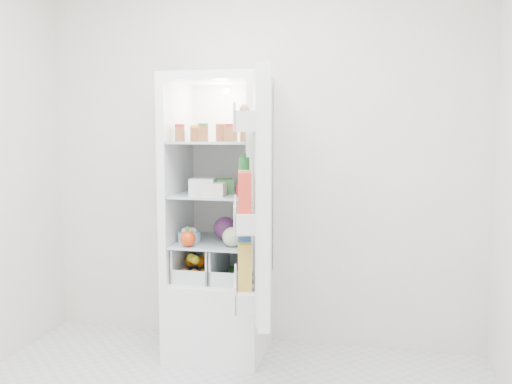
% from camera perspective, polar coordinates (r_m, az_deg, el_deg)
% --- Properties ---
extents(room_walls, '(3.02, 3.02, 2.61)m').
position_cam_1_polar(room_walls, '(2.42, -7.30, 9.29)').
color(room_walls, silver).
rests_on(room_walls, ground).
extents(refrigerator, '(0.60, 0.60, 1.80)m').
position_cam_1_polar(refrigerator, '(3.75, -3.53, -5.94)').
color(refrigerator, white).
rests_on(refrigerator, ground).
extents(shelf_low, '(0.49, 0.53, 0.01)m').
position_cam_1_polar(shelf_low, '(3.68, -3.81, -5.01)').
color(shelf_low, '#AABEC8').
rests_on(shelf_low, refrigerator).
extents(shelf_mid, '(0.49, 0.53, 0.02)m').
position_cam_1_polar(shelf_mid, '(3.63, -3.84, -0.21)').
color(shelf_mid, '#AABEC8').
rests_on(shelf_mid, refrigerator).
extents(shelf_top, '(0.49, 0.53, 0.02)m').
position_cam_1_polar(shelf_top, '(3.61, -3.88, 5.01)').
color(shelf_top, '#AABEC8').
rests_on(shelf_top, refrigerator).
extents(crisper_left, '(0.23, 0.46, 0.22)m').
position_cam_1_polar(crisper_left, '(3.74, -5.61, -6.87)').
color(crisper_left, silver).
rests_on(crisper_left, refrigerator).
extents(crisper_right, '(0.23, 0.46, 0.22)m').
position_cam_1_polar(crisper_right, '(3.68, -1.94, -7.08)').
color(crisper_right, silver).
rests_on(crisper_right, refrigerator).
extents(condiment_jars, '(0.46, 0.34, 0.08)m').
position_cam_1_polar(condiment_jars, '(3.55, -4.31, 5.79)').
color(condiment_jars, '#B21919').
rests_on(condiment_jars, shelf_top).
extents(squeeze_bottle, '(0.06, 0.06, 0.18)m').
position_cam_1_polar(squeeze_bottle, '(3.65, -1.47, 6.55)').
color(squeeze_bottle, white).
rests_on(squeeze_bottle, shelf_top).
extents(tub_white, '(0.17, 0.17, 0.10)m').
position_cam_1_polar(tub_white, '(3.57, -5.32, 0.59)').
color(tub_white, silver).
rests_on(tub_white, shelf_mid).
extents(tub_cream, '(0.14, 0.14, 0.08)m').
position_cam_1_polar(tub_cream, '(3.48, -4.20, 0.28)').
color(tub_cream, beige).
rests_on(tub_cream, shelf_mid).
extents(tin_red, '(0.11, 0.11, 0.06)m').
position_cam_1_polar(tin_red, '(3.48, -1.22, 0.18)').
color(tin_red, red).
rests_on(tin_red, shelf_mid).
extents(foil_tray, '(0.17, 0.13, 0.04)m').
position_cam_1_polar(foil_tray, '(3.78, -3.68, 0.46)').
color(foil_tray, silver).
rests_on(foil_tray, shelf_mid).
extents(tub_green, '(0.15, 0.18, 0.09)m').
position_cam_1_polar(tub_green, '(3.63, -3.14, 0.61)').
color(tub_green, '#429142').
rests_on(tub_green, shelf_mid).
extents(red_cabbage, '(0.15, 0.15, 0.15)m').
position_cam_1_polar(red_cabbage, '(3.71, -3.12, -3.62)').
color(red_cabbage, '#5A1F5C').
rests_on(red_cabbage, shelf_low).
extents(bell_pepper, '(0.09, 0.09, 0.09)m').
position_cam_1_polar(bell_pepper, '(3.51, -6.82, -4.70)').
color(bell_pepper, red).
rests_on(bell_pepper, shelf_low).
extents(mushroom_bowl, '(0.16, 0.16, 0.07)m').
position_cam_1_polar(mushroom_bowl, '(3.64, -6.70, -4.51)').
color(mushroom_bowl, '#8CAED1').
rests_on(mushroom_bowl, shelf_low).
extents(salad_bag, '(0.12, 0.12, 0.12)m').
position_cam_1_polar(salad_bag, '(3.48, -2.39, -4.51)').
color(salad_bag, '#B0C594').
rests_on(salad_bag, shelf_low).
extents(citrus_pile, '(0.20, 0.24, 0.16)m').
position_cam_1_polar(citrus_pile, '(3.70, -5.88, -7.32)').
color(citrus_pile, orange).
rests_on(citrus_pile, refrigerator).
extents(veg_pile, '(0.16, 0.30, 0.10)m').
position_cam_1_polar(veg_pile, '(3.68, -1.87, -7.81)').
color(veg_pile, '#204D19').
rests_on(veg_pile, refrigerator).
extents(fridge_door, '(0.30, 0.60, 1.30)m').
position_cam_1_polar(fridge_door, '(2.99, 0.01, -0.79)').
color(fridge_door, white).
rests_on(fridge_door, refrigerator).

